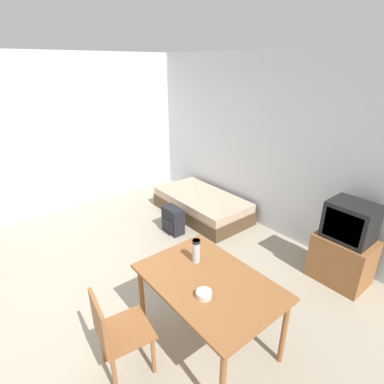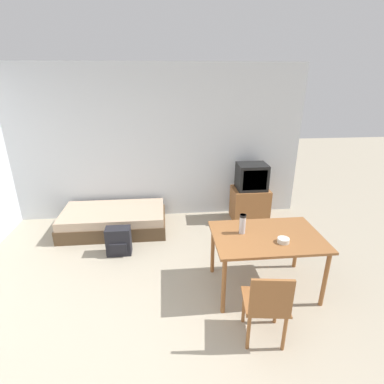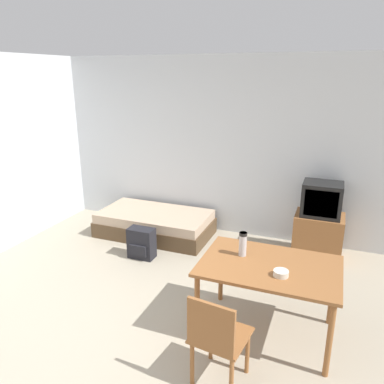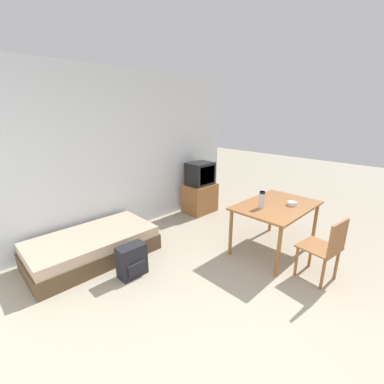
{
  "view_description": "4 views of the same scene",
  "coord_description": "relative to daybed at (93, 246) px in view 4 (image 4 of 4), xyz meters",
  "views": [
    {
      "loc": [
        3.07,
        -0.42,
        2.51
      ],
      "look_at": [
        0.4,
        1.74,
        1.03
      ],
      "focal_mm": 28.0,
      "sensor_mm": 36.0,
      "label": 1
    },
    {
      "loc": [
        0.33,
        -1.95,
        2.5
      ],
      "look_at": [
        0.68,
        1.7,
        1.06
      ],
      "focal_mm": 28.0,
      "sensor_mm": 36.0,
      "label": 2
    },
    {
      "loc": [
        1.97,
        -2.11,
        2.43
      ],
      "look_at": [
        0.4,
        1.88,
        1.07
      ],
      "focal_mm": 35.0,
      "sensor_mm": 36.0,
      "label": 3
    },
    {
      "loc": [
        -1.83,
        -0.61,
        2.03
      ],
      "look_at": [
        0.65,
        1.93,
        0.92
      ],
      "focal_mm": 24.0,
      "sensor_mm": 36.0,
      "label": 4
    }
  ],
  "objects": [
    {
      "name": "mate_bowl",
      "position": [
        2.19,
        -1.87,
        0.58
      ],
      "size": [
        0.13,
        0.13,
        0.05
      ],
      "color": "beige",
      "rests_on": "dining_table"
    },
    {
      "name": "wall_back",
      "position": [
        0.55,
        0.57,
        1.17
      ],
      "size": [
        5.61,
        0.06,
        2.7
      ],
      "color": "silver",
      "rests_on": "ground_plane"
    },
    {
      "name": "backpack",
      "position": [
        0.18,
        -0.76,
        0.03
      ],
      "size": [
        0.36,
        0.23,
        0.43
      ],
      "color": "black",
      "rests_on": "ground_plane"
    },
    {
      "name": "ground_plane",
      "position": [
        0.55,
        -2.73,
        -0.18
      ],
      "size": [
        20.0,
        20.0,
        0.0
      ],
      "primitive_type": "plane",
      "color": "#9E937F"
    },
    {
      "name": "dining_table",
      "position": [
        2.06,
        -1.7,
        0.48
      ],
      "size": [
        1.28,
        0.87,
        0.74
      ],
      "color": "brown",
      "rests_on": "ground_plane"
    },
    {
      "name": "daybed",
      "position": [
        0.0,
        0.0,
        0.0
      ],
      "size": [
        1.73,
        0.93,
        0.37
      ],
      "color": "#4C3823",
      "rests_on": "ground_plane"
    },
    {
      "name": "thermos_flask",
      "position": [
        1.78,
        -1.61,
        0.69
      ],
      "size": [
        0.08,
        0.08,
        0.24
      ],
      "color": "#B7B7BC",
      "rests_on": "dining_table"
    },
    {
      "name": "tv",
      "position": [
        2.41,
        0.19,
        0.3
      ],
      "size": [
        0.64,
        0.48,
        1.05
      ],
      "color": "brown",
      "rests_on": "ground_plane"
    },
    {
      "name": "wooden_chair",
      "position": [
        1.81,
        -2.51,
        0.29
      ],
      "size": [
        0.47,
        0.47,
        0.84
      ],
      "color": "brown",
      "rests_on": "ground_plane"
    }
  ]
}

